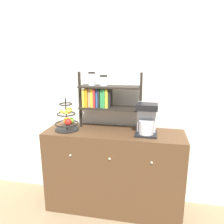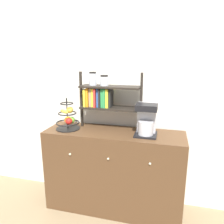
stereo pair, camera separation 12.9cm
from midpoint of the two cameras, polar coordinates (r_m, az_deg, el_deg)
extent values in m
plane|color=#847051|center=(2.52, 0.74, -26.39)|extent=(12.00, 12.00, 0.00)
cube|color=silver|center=(2.41, 3.60, 6.08)|extent=(7.00, 0.05, 2.60)
cube|color=#4C331E|center=(2.44, 2.04, -15.13)|extent=(1.44, 0.44, 0.89)
sphere|color=#B2AD8C|center=(2.25, -9.28, -10.89)|extent=(0.02, 0.02, 0.02)
sphere|color=#B2AD8C|center=(2.13, 0.76, -12.17)|extent=(0.02, 0.02, 0.02)
sphere|color=#B2AD8C|center=(2.08, 11.70, -13.14)|extent=(0.02, 0.02, 0.02)
cube|color=black|center=(2.19, 10.46, -5.82)|extent=(0.21, 0.21, 0.02)
cube|color=#B7B7BC|center=(2.20, 10.76, -1.44)|extent=(0.18, 0.08, 0.30)
cylinder|color=#B7B7BC|center=(2.15, 10.51, -4.10)|extent=(0.15, 0.15, 0.13)
cube|color=black|center=(2.10, 10.78, 1.23)|extent=(0.20, 0.17, 0.06)
cylinder|color=black|center=(2.38, -9.91, -4.26)|extent=(0.25, 0.25, 0.01)
cylinder|color=black|center=(2.33, -10.08, -0.32)|extent=(0.01, 0.01, 0.33)
torus|color=black|center=(2.36, -9.97, -2.78)|extent=(0.25, 0.25, 0.01)
torus|color=black|center=(2.33, -10.08, -0.32)|extent=(0.19, 0.19, 0.01)
torus|color=black|center=(2.31, -10.20, 2.20)|extent=(0.14, 0.14, 0.01)
sphere|color=red|center=(2.29, -9.62, -2.38)|extent=(0.07, 0.07, 0.07)
sphere|color=#6BAD33|center=(2.32, -9.00, -2.11)|extent=(0.07, 0.07, 0.07)
sphere|color=orange|center=(2.32, -9.87, -2.10)|extent=(0.08, 0.08, 0.08)
ellipsoid|color=yellow|center=(2.32, -10.84, 0.13)|extent=(0.14, 0.11, 0.04)
sphere|color=gold|center=(2.32, -9.41, 0.55)|extent=(0.07, 0.07, 0.07)
cube|color=black|center=(2.38, -6.49, 3.24)|extent=(0.02, 0.02, 0.60)
cube|color=black|center=(2.24, 9.25, 2.43)|extent=(0.02, 0.02, 0.60)
cube|color=black|center=(2.30, 1.12, 1.11)|extent=(0.62, 0.20, 0.02)
cube|color=black|center=(2.26, 1.15, 6.61)|extent=(0.62, 0.20, 0.02)
cube|color=yellow|center=(2.36, -5.10, 3.86)|extent=(0.02, 0.16, 0.18)
cube|color=orange|center=(2.34, -4.44, 3.96)|extent=(0.02, 0.15, 0.19)
cube|color=tan|center=(2.34, -3.77, 3.94)|extent=(0.03, 0.12, 0.19)
cube|color=yellow|center=(2.33, -3.11, 3.91)|extent=(0.02, 0.13, 0.19)
cube|color=red|center=(2.32, -2.48, 3.88)|extent=(0.02, 0.16, 0.19)
cube|color=#2D599E|center=(2.31, -1.85, 3.85)|extent=(0.02, 0.13, 0.19)
cube|color=black|center=(2.31, -1.27, 3.83)|extent=(0.02, 0.16, 0.19)
cube|color=#2D8C47|center=(2.30, -0.58, 3.79)|extent=(0.03, 0.14, 0.19)
cube|color=#2D8C47|center=(2.29, 0.07, 3.76)|extent=(0.02, 0.16, 0.19)
cube|color=yellow|center=(2.28, 0.68, 3.73)|extent=(0.03, 0.15, 0.19)
cube|color=black|center=(2.28, 1.36, 3.70)|extent=(0.02, 0.13, 0.19)
cylinder|color=silver|center=(2.30, -3.42, 8.50)|extent=(0.08, 0.08, 0.12)
cylinder|color=black|center=(2.30, -3.45, 10.24)|extent=(0.07, 0.07, 0.02)
cylinder|color=silver|center=(2.27, -0.39, 8.06)|extent=(0.09, 0.09, 0.09)
cylinder|color=black|center=(2.27, -0.39, 9.43)|extent=(0.08, 0.08, 0.02)
camera|label=1|loc=(0.06, -88.32, 0.43)|focal=35.00mm
camera|label=2|loc=(0.06, 91.68, -0.43)|focal=35.00mm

